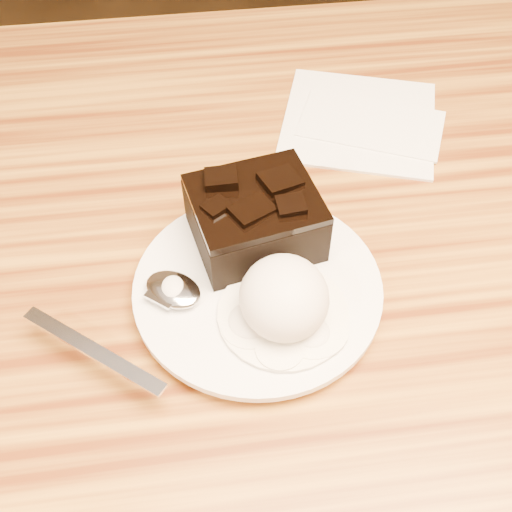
{
  "coord_description": "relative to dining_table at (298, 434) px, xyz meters",
  "views": [
    {
      "loc": [
        -0.1,
        -0.34,
        1.17
      ],
      "look_at": [
        -0.06,
        -0.03,
        0.79
      ],
      "focal_mm": 44.87,
      "sensor_mm": 36.0,
      "label": 1
    }
  ],
  "objects": [
    {
      "name": "dining_table",
      "position": [
        0.0,
        0.0,
        0.0
      ],
      "size": [
        1.2,
        0.8,
        0.75
      ],
      "primitive_type": null,
      "color": "#59290E",
      "rests_on": "floor"
    },
    {
      "name": "plate",
      "position": [
        -0.06,
        -0.04,
        0.38
      ],
      "size": [
        0.2,
        0.2,
        0.02
      ],
      "primitive_type": "cylinder",
      "color": "white",
      "rests_on": "dining_table"
    },
    {
      "name": "brownie",
      "position": [
        -0.06,
        0.01,
        0.41
      ],
      "size": [
        0.11,
        0.1,
        0.05
      ],
      "primitive_type": "cube",
      "rotation": [
        0.0,
        0.0,
        0.2
      ],
      "color": "black",
      "rests_on": "plate"
    },
    {
      "name": "ice_cream_scoop",
      "position": [
        -0.04,
        -0.07,
        0.42
      ],
      "size": [
        0.07,
        0.07,
        0.06
      ],
      "primitive_type": "ellipsoid",
      "color": "silver",
      "rests_on": "plate"
    },
    {
      "name": "melt_puddle",
      "position": [
        -0.04,
        -0.07,
        0.39
      ],
      "size": [
        0.1,
        0.1,
        0.0
      ],
      "primitive_type": "cylinder",
      "color": "white",
      "rests_on": "plate"
    },
    {
      "name": "spoon",
      "position": [
        -0.13,
        -0.04,
        0.4
      ],
      "size": [
        0.17,
        0.14,
        0.01
      ],
      "primitive_type": null,
      "rotation": [
        0.0,
        0.0,
        0.89
      ],
      "color": "silver",
      "rests_on": "plate"
    },
    {
      "name": "napkin",
      "position": [
        0.07,
        0.17,
        0.38
      ],
      "size": [
        0.19,
        0.19,
        0.01
      ],
      "primitive_type": "cube",
      "rotation": [
        0.0,
        0.0,
        -0.31
      ],
      "color": "white",
      "rests_on": "dining_table"
    },
    {
      "name": "crumb_a",
      "position": [
        -0.05,
        -0.04,
        0.39
      ],
      "size": [
        0.01,
        0.01,
        0.0
      ],
      "primitive_type": "cube",
      "rotation": [
        0.0,
        0.0,
        1.13
      ],
      "color": "black",
      "rests_on": "plate"
    },
    {
      "name": "crumb_b",
      "position": [
        -0.05,
        -0.06,
        0.39
      ],
      "size": [
        0.01,
        0.01,
        0.0
      ],
      "primitive_type": "cube",
      "rotation": [
        0.0,
        0.0,
        0.29
      ],
      "color": "black",
      "rests_on": "plate"
    }
  ]
}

